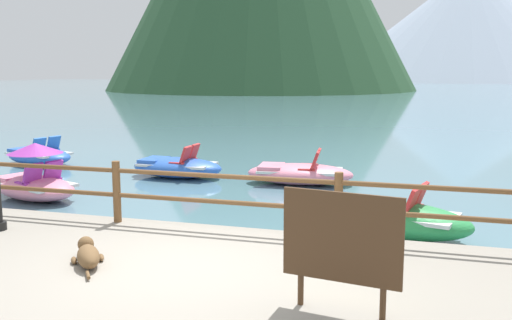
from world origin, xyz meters
TOP-DOWN VIEW (x-y plane):
  - ground_plane at (0.00, 40.00)m, footprint 200.00×200.00m
  - dock_railing at (-0.00, 1.55)m, footprint 23.92×0.12m
  - sign_board at (2.07, -0.82)m, footprint 1.17×0.23m
  - dog_resting at (-1.05, -0.30)m, footprint 0.66×0.92m
  - pedal_boat_2 at (-7.90, 7.91)m, footprint 2.48×1.81m
  - pedal_boat_3 at (-3.24, 7.20)m, footprint 2.43×1.30m
  - pedal_boat_4 at (2.33, 3.33)m, footprint 2.81×1.78m
  - pedal_boat_5 at (-5.10, 4.03)m, footprint 2.52×1.87m
  - pedal_boat_6 at (-0.04, 7.21)m, footprint 2.65×1.48m
  - distant_peak at (11.78, 146.22)m, footprint 69.23×69.23m

SIDE VIEW (x-z plane):
  - ground_plane at x=0.00m, z-range 0.00..0.00m
  - pedal_boat_6 at x=-0.04m, z-range -0.16..0.68m
  - pedal_boat_2 at x=-7.90m, z-range -0.16..0.68m
  - pedal_boat_3 at x=-3.24m, z-range -0.15..0.70m
  - pedal_boat_4 at x=2.33m, z-range -0.14..0.76m
  - pedal_boat_5 at x=-5.10m, z-range -0.21..1.00m
  - dog_resting at x=-1.05m, z-range 0.39..0.65m
  - dock_railing at x=0.00m, z-range 0.50..1.45m
  - sign_board at x=2.07m, z-range 0.53..1.72m
  - distant_peak at x=11.78m, z-range 0.00..26.75m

